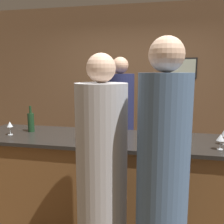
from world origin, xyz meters
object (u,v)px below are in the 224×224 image
(guest_1, at_px, (162,194))
(bartender, at_px, (120,131))
(guest_0, at_px, (102,188))
(wine_bottle_0, at_px, (31,122))

(guest_1, bearing_deg, bartender, 108.61)
(bartender, bearing_deg, guest_1, 108.61)
(guest_1, bearing_deg, guest_0, 165.48)
(bartender, relative_size, guest_1, 0.99)
(bartender, relative_size, guest_0, 1.03)
(guest_0, relative_size, guest_1, 0.95)
(guest_1, relative_size, wine_bottle_0, 6.58)
(bartender, height_order, guest_1, guest_1)
(bartender, distance_m, guest_0, 1.65)
(wine_bottle_0, bearing_deg, bartender, 44.20)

